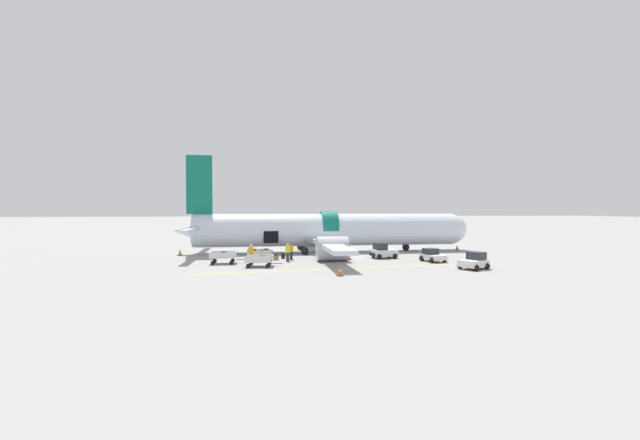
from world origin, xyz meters
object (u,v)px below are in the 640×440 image
at_px(airplane, 325,230).
at_px(ground_crew_loader_a, 288,252).
at_px(suitcase_on_tarmac_upright, 276,258).
at_px(suitcase_on_tarmac_spare, 283,256).
at_px(ground_crew_loader_b, 291,251).
at_px(baggage_cart_queued, 224,258).
at_px(baggage_tug_mid, 432,256).
at_px(baggage_tug_rear, 383,252).
at_px(baggage_tug_lead, 474,262).
at_px(baggage_cart_empty, 260,261).
at_px(baggage_cart_loading, 260,254).
at_px(ground_crew_driver, 251,253).

xyz_separation_m(airplane, ground_crew_loader_a, (-5.11, -8.05, -1.69)).
bearing_deg(ground_crew_loader_a, suitcase_on_tarmac_upright, 134.81).
bearing_deg(ground_crew_loader_a, suitcase_on_tarmac_spare, 98.82).
bearing_deg(ground_crew_loader_b, baggage_cart_queued, -162.65).
distance_m(baggage_tug_mid, ground_crew_loader_a, 14.61).
xyz_separation_m(airplane, suitcase_on_tarmac_spare, (-5.45, -5.87, -2.40)).
distance_m(airplane, suitcase_on_tarmac_spare, 8.36).
height_order(baggage_cart_queued, suitcase_on_tarmac_upright, baggage_cart_queued).
bearing_deg(airplane, baggage_tug_mid, -47.88).
height_order(airplane, suitcase_on_tarmac_spare, airplane).
height_order(baggage_tug_rear, ground_crew_loader_a, ground_crew_loader_a).
height_order(baggage_tug_lead, suitcase_on_tarmac_upright, baggage_tug_lead).
height_order(baggage_cart_queued, suitcase_on_tarmac_spare, baggage_cart_queued).
relative_size(baggage_cart_empty, ground_crew_loader_a, 1.87).
xyz_separation_m(baggage_tug_lead, baggage_tug_mid, (-1.54, 5.21, -0.07)).
bearing_deg(baggage_tug_mid, suitcase_on_tarmac_upright, 167.74).
xyz_separation_m(baggage_cart_queued, suitcase_on_tarmac_upright, (5.11, 1.87, -0.33)).
relative_size(airplane, baggage_tug_mid, 13.03).
distance_m(baggage_cart_loading, suitcase_on_tarmac_upright, 2.37).
xyz_separation_m(baggage_cart_empty, suitcase_on_tarmac_spare, (2.43, 5.47, -0.25)).
height_order(baggage_tug_rear, suitcase_on_tarmac_upright, baggage_tug_rear).
height_order(baggage_tug_lead, baggage_cart_empty, baggage_tug_lead).
distance_m(airplane, suitcase_on_tarmac_upright, 9.62).
distance_m(baggage_tug_rear, suitcase_on_tarmac_upright, 11.47).
xyz_separation_m(baggage_tug_mid, baggage_cart_loading, (-17.19, 5.06, -0.08)).
xyz_separation_m(baggage_cart_loading, ground_crew_loader_a, (2.76, -2.81, 0.49)).
xyz_separation_m(baggage_tug_mid, ground_crew_loader_a, (-14.42, 2.25, 0.41)).
distance_m(baggage_cart_loading, suitcase_on_tarmac_spare, 2.51).
height_order(airplane, baggage_cart_loading, airplane).
height_order(airplane, baggage_cart_queued, airplane).
distance_m(baggage_cart_queued, ground_crew_driver, 2.73).
relative_size(baggage_tug_lead, baggage_cart_empty, 0.87).
bearing_deg(baggage_tug_rear, ground_crew_loader_a, -173.84).
relative_size(ground_crew_loader_a, suitcase_on_tarmac_upright, 3.07).
distance_m(baggage_tug_lead, ground_crew_loader_a, 17.62).
distance_m(baggage_tug_rear, baggage_cart_loading, 13.22).
bearing_deg(baggage_cart_empty, baggage_tug_rear, 18.53).
height_order(airplane, baggage_cart_empty, airplane).
relative_size(ground_crew_loader_a, ground_crew_driver, 1.04).
distance_m(baggage_cart_loading, baggage_cart_empty, 6.09).
height_order(baggage_tug_lead, ground_crew_loader_b, ground_crew_loader_b).
distance_m(ground_crew_loader_b, suitcase_on_tarmac_upright, 1.72).
relative_size(baggage_tug_rear, suitcase_on_tarmac_spare, 4.53).
distance_m(baggage_tug_lead, baggage_cart_empty, 19.19).
height_order(baggage_cart_queued, ground_crew_driver, ground_crew_driver).
bearing_deg(suitcase_on_tarmac_spare, baggage_tug_mid, -16.73).
bearing_deg(airplane, suitcase_on_tarmac_spare, -132.87).
distance_m(baggage_tug_rear, baggage_cart_queued, 16.68).
xyz_separation_m(ground_crew_loader_b, suitcase_on_tarmac_upright, (-1.58, -0.22, -0.65)).
xyz_separation_m(baggage_tug_rear, baggage_cart_empty, (-13.11, -4.40, -0.19)).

